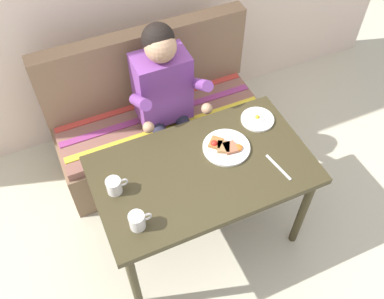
% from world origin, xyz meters
% --- Properties ---
extents(ground_plane, '(8.00, 8.00, 0.00)m').
position_xyz_m(ground_plane, '(0.00, 0.00, 0.00)').
color(ground_plane, beige).
extents(table, '(1.20, 0.70, 0.73)m').
position_xyz_m(table, '(0.00, 0.00, 0.65)').
color(table, '#38311C').
rests_on(table, ground).
extents(couch, '(1.44, 0.56, 1.00)m').
position_xyz_m(couch, '(0.00, 0.76, 0.33)').
color(couch, '#806349').
rests_on(couch, ground).
extents(person, '(0.45, 0.61, 1.21)m').
position_xyz_m(person, '(0.02, 0.59, 0.74)').
color(person, '#763C8C').
rests_on(person, ground).
extents(plate_breakfast, '(0.27, 0.27, 0.05)m').
position_xyz_m(plate_breakfast, '(0.17, 0.07, 0.74)').
color(plate_breakfast, white).
rests_on(plate_breakfast, table).
extents(plate_eggs, '(0.20, 0.20, 0.04)m').
position_xyz_m(plate_eggs, '(0.44, 0.19, 0.74)').
color(plate_eggs, white).
rests_on(plate_eggs, table).
extents(coffee_mug, '(0.12, 0.08, 0.09)m').
position_xyz_m(coffee_mug, '(-0.48, 0.05, 0.78)').
color(coffee_mug, white).
rests_on(coffee_mug, table).
extents(coffee_mug_second, '(0.12, 0.08, 0.10)m').
position_xyz_m(coffee_mug_second, '(-0.44, -0.19, 0.78)').
color(coffee_mug_second, white).
rests_on(coffee_mug_second, table).
extents(knife, '(0.05, 0.20, 0.00)m').
position_xyz_m(knife, '(0.38, -0.16, 0.73)').
color(knife, silver).
rests_on(knife, table).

